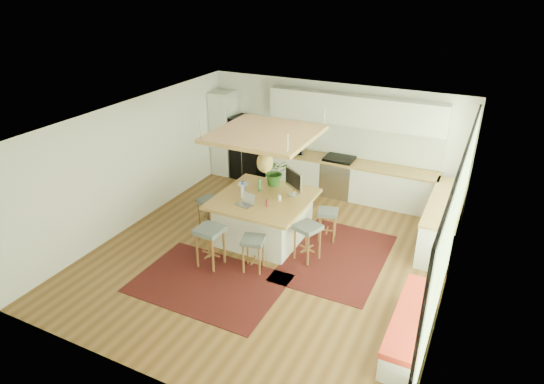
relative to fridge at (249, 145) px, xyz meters
The scene contains 36 objects.
floor 3.95m from the fridge, 55.27° to the right, with size 7.00×7.00×0.00m, color brown.
ceiling 4.23m from the fridge, 55.27° to the right, with size 7.00×7.00×0.00m, color white.
wall_back 2.26m from the fridge, ahead, with size 6.50×6.50×0.00m, color white.
wall_front 7.02m from the fridge, 71.80° to the right, with size 6.50×6.50×0.00m, color white.
wall_left 3.36m from the fridge, 108.57° to the right, with size 7.00×7.00×0.00m, color white.
wall_right 6.30m from the fridge, 30.14° to the right, with size 7.00×7.00×0.00m, color white.
window_wall 6.28m from the fridge, 30.28° to the right, with size 0.10×6.20×2.60m, color black, non-canonical shape.
pantry 0.79m from the fridge, behind, with size 0.55×0.60×2.25m, color white.
back_counter_base 2.78m from the fridge, ahead, with size 4.20×0.60×0.88m, color white.
back_counter_top 2.74m from the fridge, ahead, with size 4.24×0.64×0.05m, color #AD803D.
backsplash 2.79m from the fridge, ahead, with size 4.20×0.02×0.80m, color white.
upper_cabinets 3.01m from the fridge, ahead, with size 4.20×0.34×0.70m, color white.
range 2.53m from the fridge, ahead, with size 0.76×0.62×1.00m, color #A5A5AA, non-canonical shape.
right_counter_base 5.27m from the fridge, 12.75° to the right, with size 0.60×2.50×0.88m, color white.
right_counter_top 5.25m from the fridge, 12.75° to the right, with size 0.64×2.54×0.05m, color #AD803D.
window_bench 6.77m from the fridge, 40.30° to the right, with size 0.52×2.00×0.50m, color white, non-canonical shape.
ceiling_panel 3.53m from the fridge, 55.59° to the right, with size 1.86×1.86×0.80m, color #AD803D, non-canonical shape.
rug_near 4.88m from the fridge, 70.14° to the right, with size 2.60×1.80×0.01m, color black.
rug_right 4.45m from the fridge, 38.34° to the right, with size 1.80×2.60×0.01m, color black.
fridge is the anchor object (origin of this frame).
island 3.23m from the fridge, 55.96° to the right, with size 1.85×1.85×0.93m, color #AD803D, non-canonical shape.
stool_near_left 4.25m from the fridge, 71.18° to the right, with size 0.47×0.47×0.80m, color #4D5455, non-canonical shape.
stool_near_right 4.38m from the fridge, 60.27° to the right, with size 0.40×0.40×0.68m, color #4D5455, non-canonical shape.
stool_right_front 4.22m from the fridge, 45.90° to the right, with size 0.44×0.44×0.75m, color #4D5455, non-canonical shape.
stool_right_back 3.71m from the fridge, 35.25° to the right, with size 0.39×0.39×0.66m, color #4D5455, non-canonical shape.
stool_left_side 2.88m from the fridge, 79.11° to the right, with size 0.40×0.40×0.68m, color #4D5455, non-canonical shape.
laptop 3.51m from the fridge, 62.49° to the right, with size 0.32×0.34×0.24m, color #A5A5AA, non-canonical shape.
monitor 3.24m from the fridge, 44.89° to the right, with size 0.60×0.21×0.55m, color #A5A5AA, non-canonical shape.
microwave 1.31m from the fridge, ahead, with size 0.53×0.29×0.36m, color #A5A5AA.
island_plant 2.64m from the fridge, 48.91° to the right, with size 0.53×0.59×0.46m, color #1E4C19.
island_bowl 2.62m from the fridge, 63.76° to the right, with size 0.23×0.23×0.06m, color silver.
island_bottle_0 2.84m from the fridge, 64.07° to the right, with size 0.07×0.07×0.19m, color blue.
island_bottle_1 3.13m from the fridge, 63.60° to the right, with size 0.07×0.07×0.19m, color white.
island_bottle_2 3.59m from the fridge, 55.33° to the right, with size 0.07×0.07×0.19m, color #983240.
island_bottle_3 3.37m from the fridge, 50.54° to the right, with size 0.07×0.07×0.19m, color silver.
island_bottle_4 2.88m from the fridge, 56.47° to the right, with size 0.07×0.07×0.19m, color #4A7A49.
Camera 1 is at (3.48, -6.99, 5.06)m, focal length 30.81 mm.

